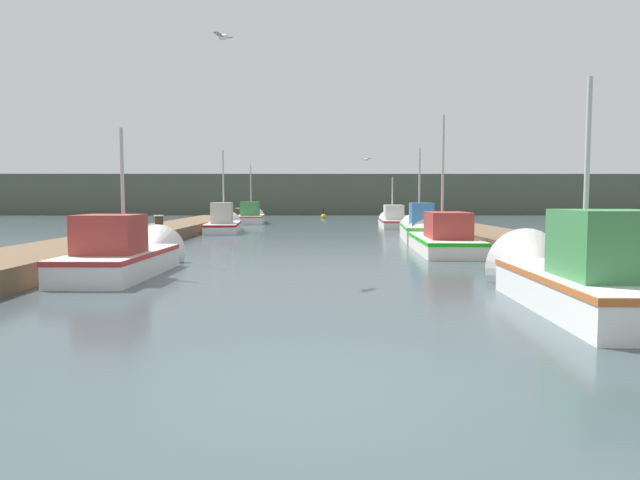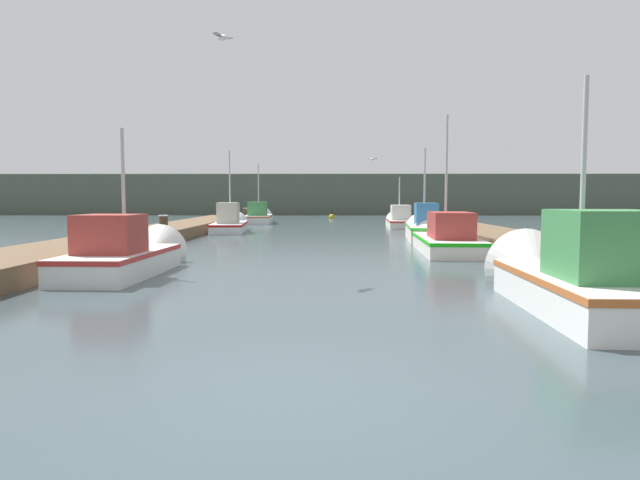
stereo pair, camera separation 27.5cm
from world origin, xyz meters
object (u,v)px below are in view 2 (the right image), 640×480
(fishing_boat_1, at_px, (129,254))
(fishing_boat_6, at_px, (259,216))
(mooring_piling_1, at_px, (164,231))
(seagull_lead, at_px, (223,37))
(fishing_boat_3, at_px, (424,228))
(seagull_1, at_px, (372,159))
(mooring_piling_2, at_px, (245,215))
(mooring_piling_0, at_px, (430,219))
(fishing_boat_5, at_px, (399,220))
(fishing_boat_2, at_px, (443,238))
(channel_buoy, at_px, (332,217))
(fishing_boat_0, at_px, (573,277))
(fishing_boat_4, at_px, (231,223))

(fishing_boat_1, distance_m, fishing_boat_6, 25.92)
(mooring_piling_1, relative_size, seagull_lead, 2.15)
(fishing_boat_3, relative_size, seagull_1, 11.93)
(fishing_boat_1, distance_m, mooring_piling_2, 27.25)
(fishing_boat_3, xyz_separation_m, mooring_piling_2, (-9.90, 16.57, 0.03))
(mooring_piling_0, bearing_deg, fishing_boat_6, 129.80)
(mooring_piling_1, relative_size, mooring_piling_2, 1.13)
(fishing_boat_5, bearing_deg, mooring_piling_2, 151.00)
(fishing_boat_6, bearing_deg, fishing_boat_2, -69.84)
(channel_buoy, distance_m, seagull_lead, 35.31)
(fishing_boat_2, height_order, mooring_piling_2, fishing_boat_2)
(fishing_boat_0, bearing_deg, fishing_boat_3, 91.83)
(fishing_boat_0, bearing_deg, channel_buoy, 97.42)
(fishing_boat_4, bearing_deg, fishing_boat_0, -70.83)
(channel_buoy, bearing_deg, fishing_boat_6, -120.89)
(fishing_boat_0, distance_m, channel_buoy, 38.57)
(fishing_boat_4, height_order, mooring_piling_2, fishing_boat_4)
(fishing_boat_2, height_order, seagull_lead, seagull_lead)
(seagull_1, bearing_deg, channel_buoy, 128.46)
(fishing_boat_2, bearing_deg, seagull_1, 103.33)
(seagull_lead, bearing_deg, fishing_boat_1, -68.74)
(fishing_boat_2, xyz_separation_m, fishing_boat_4, (-8.93, 10.55, 0.01))
(mooring_piling_0, bearing_deg, fishing_boat_1, -124.08)
(seagull_lead, height_order, seagull_1, seagull_lead)
(fishing_boat_5, bearing_deg, fishing_boat_0, -87.56)
(fishing_boat_1, height_order, mooring_piling_1, fishing_boat_1)
(channel_buoy, bearing_deg, mooring_piling_1, -102.72)
(fishing_boat_3, relative_size, mooring_piling_1, 5.49)
(fishing_boat_0, height_order, mooring_piling_1, fishing_boat_0)
(fishing_boat_2, bearing_deg, fishing_boat_5, 91.67)
(fishing_boat_0, height_order, mooring_piling_0, fishing_boat_0)
(fishing_boat_6, bearing_deg, channel_buoy, 56.07)
(fishing_boat_2, xyz_separation_m, fishing_boat_3, (0.16, 4.82, 0.08))
(fishing_boat_3, height_order, fishing_boat_4, fishing_boat_4)
(fishing_boat_5, relative_size, seagull_1, 11.99)
(mooring_piling_0, bearing_deg, fishing_boat_5, 96.03)
(fishing_boat_6, bearing_deg, fishing_boat_4, -94.96)
(mooring_piling_2, bearing_deg, fishing_boat_1, -87.53)
(fishing_boat_1, xyz_separation_m, mooring_piling_0, (9.66, 14.27, 0.27))
(fishing_boat_3, bearing_deg, fishing_boat_5, 94.23)
(fishing_boat_3, relative_size, fishing_boat_4, 0.97)
(fishing_boat_1, bearing_deg, mooring_piling_1, 101.15)
(fishing_boat_0, bearing_deg, mooring_piling_1, 134.05)
(channel_buoy, bearing_deg, seagull_1, -84.50)
(fishing_boat_2, distance_m, fishing_boat_4, 13.82)
(fishing_boat_6, height_order, mooring_piling_2, fishing_boat_6)
(fishing_boat_3, height_order, channel_buoy, fishing_boat_3)
(fishing_boat_4, bearing_deg, mooring_piling_1, -99.64)
(fishing_boat_5, bearing_deg, mooring_piling_1, -122.93)
(fishing_boat_3, distance_m, channel_buoy, 24.05)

